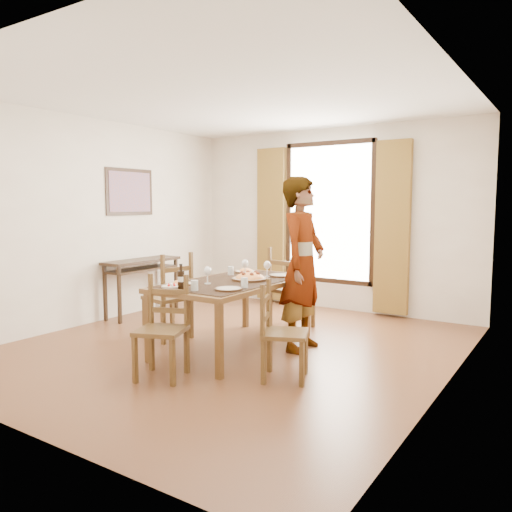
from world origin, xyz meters
The scene contains 22 objects.
ground centered at (0.00, 0.00, 0.00)m, with size 5.00×5.00×0.00m, color #54291A.
room_shell centered at (0.00, 0.13, 1.54)m, with size 4.60×5.10×2.74m.
console_table centered at (-2.03, 0.60, 0.68)m, with size 0.38×1.20×0.80m.
dining_table centered at (0.05, -0.04, 0.69)m, with size 1.01×1.84×0.76m.
chair_west centered at (-0.83, -0.14, 0.48)m, with size 0.54×0.54×1.02m.
chair_north centered at (0.11, 1.09, 0.48)m, with size 0.53×0.53×1.04m.
chair_south centered at (0.02, -1.14, 0.43)m, with size 0.53×0.53×0.93m.
chair_east centered at (0.96, -0.59, 0.41)m, with size 0.51×0.51×0.89m.
man centered at (0.67, 0.35, 0.94)m, with size 0.50×0.72×1.87m, color gray.
plate_sw centered at (-0.24, -0.59, 0.78)m, with size 0.27×0.27×0.05m, color silver, non-canonical shape.
plate_se centered at (0.35, -0.57, 0.78)m, with size 0.27×0.27×0.05m, color silver, non-canonical shape.
plate_nw centered at (-0.20, 0.54, 0.78)m, with size 0.27×0.27×0.05m, color silver, non-canonical shape.
plate_ne centered at (0.31, 0.50, 0.78)m, with size 0.27×0.27×0.05m, color silver, non-canonical shape.
pasta_platter centered at (0.18, 0.06, 0.81)m, with size 0.40×0.40×0.10m, color red, non-canonical shape.
caprese_plate centered at (-0.22, -0.75, 0.78)m, with size 0.20×0.20×0.04m, color silver, non-canonical shape.
wine_glass_a centered at (-0.05, -0.39, 0.85)m, with size 0.08×0.08×0.18m, color white, non-canonical shape.
wine_glass_b centered at (0.20, 0.37, 0.85)m, with size 0.08×0.08×0.18m, color white, non-canonical shape.
wine_glass_c centered at (-0.10, 0.37, 0.85)m, with size 0.08×0.08×0.18m, color white, non-canonical shape.
tumbler_a centered at (0.40, -0.37, 0.81)m, with size 0.07×0.07×0.10m, color silver.
tumbler_b centered at (-0.23, 0.27, 0.81)m, with size 0.07×0.07×0.10m, color silver.
tumbler_c centered at (0.10, -0.78, 0.81)m, with size 0.07×0.07×0.10m, color silver.
wine_bottle centered at (-0.06, -0.78, 0.88)m, with size 0.07×0.07×0.25m, color black, non-canonical shape.
Camera 1 is at (3.17, -4.39, 1.58)m, focal length 35.00 mm.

